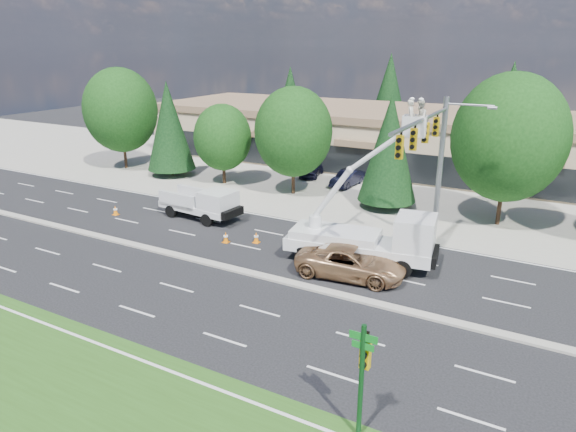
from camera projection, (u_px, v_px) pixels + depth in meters
The scene contains 24 objects.
ground at pixel (214, 265), 28.88m from camera, with size 140.00×140.00×0.00m, color black.
concrete_apron at pixel (350, 184), 45.49m from camera, with size 140.00×22.00×0.01m, color gray.
road_median at pixel (214, 264), 28.86m from camera, with size 120.00×0.55×0.12m, color gray.
strip_mall at pixel (388, 136), 52.86m from camera, with size 50.40×15.40×5.50m.
tree_front_a at pixel (121, 110), 49.56m from camera, with size 7.05×7.05×9.78m.
tree_front_b at pixel (169, 126), 47.16m from camera, with size 4.42×4.42×8.71m.
tree_front_c at pixel (223, 137), 44.60m from camera, with size 5.04×5.04×6.99m.
tree_front_d at pixel (293, 132), 41.07m from camera, with size 6.29×6.29×8.73m.
tree_front_e at pixel (389, 148), 37.58m from camera, with size 4.35×4.35×8.57m.
tree_front_f at pixel (509, 138), 33.48m from camera, with size 7.38×7.38×10.24m.
tree_back_a at pixel (290, 97), 70.44m from camera, with size 4.54×4.54×8.95m.
tree_back_b at pixel (389, 95), 63.73m from camera, with size 5.48×5.48×10.81m.
tree_back_c at pixel (509, 104), 57.45m from camera, with size 5.12×5.12×10.08m.
signal_mast at pixel (433, 154), 28.21m from camera, with size 2.76×10.16×9.00m.
street_sign_pole at pixel (363, 368), 15.64m from camera, with size 0.90×0.44×4.00m.
utility_pickup at pixel (203, 206), 36.21m from camera, with size 6.05×2.72×2.25m.
bucket_truck at pixel (373, 232), 28.30m from camera, with size 8.48×3.66×9.32m.
traffic_cone_a at pixel (115, 210), 37.27m from camera, with size 0.40×0.40×0.70m.
traffic_cone_b at pixel (226, 237), 32.08m from camera, with size 0.40×0.40×0.70m.
traffic_cone_c at pixel (256, 237), 32.05m from camera, with size 0.40×0.40×0.70m.
traffic_cone_d at pixel (349, 261), 28.52m from camera, with size 0.40×0.40×0.70m.
minivan at pixel (351, 262), 27.25m from camera, with size 2.68×5.82×1.62m, color #A2774E.
parked_car_west at pixel (312, 169), 48.02m from camera, with size 1.66×4.12×1.40m, color black.
parked_car_east at pixel (347, 178), 44.81m from camera, with size 1.44×4.13×1.36m, color black.
Camera 1 is at (16.43, -21.19, 11.85)m, focal length 32.00 mm.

